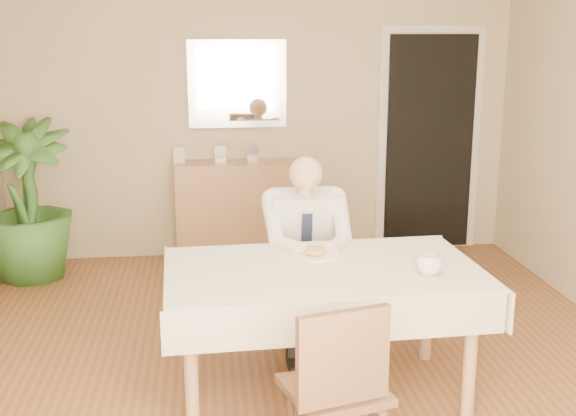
{
  "coord_description": "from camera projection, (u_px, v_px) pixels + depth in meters",
  "views": [
    {
      "loc": [
        -0.49,
        -3.91,
        2.01
      ],
      "look_at": [
        0.0,
        0.35,
        0.95
      ],
      "focal_mm": 45.0,
      "sensor_mm": 36.0,
      "label": 1
    }
  ],
  "objects": [
    {
      "name": "sideboard",
      "position": [
        240.0,
        211.0,
        6.41
      ],
      "size": [
        1.12,
        0.42,
        0.88
      ],
      "primitive_type": "cube",
      "rotation": [
        0.0,
        0.0,
        -0.04
      ],
      "color": "tan",
      "rests_on": "ground"
    },
    {
      "name": "seated_man",
      "position": [
        308.0,
        247.0,
        4.51
      ],
      "size": [
        0.48,
        0.72,
        1.24
      ],
      "color": "white",
      "rests_on": "ground"
    },
    {
      "name": "knife",
      "position": [
        323.0,
        255.0,
        4.06
      ],
      "size": [
        0.01,
        0.13,
        0.01
      ],
      "primitive_type": "cylinder",
      "rotation": [
        1.57,
        0.0,
        0.0
      ],
      "color": "silver",
      "rests_on": "dining_table"
    },
    {
      "name": "potted_palm",
      "position": [
        27.0,
        201.0,
        5.88
      ],
      "size": [
        0.83,
        0.83,
        1.31
      ],
      "primitive_type": "imported",
      "rotation": [
        0.0,
        0.0,
        -0.14
      ],
      "color": "#29541F",
      "rests_on": "ground"
    },
    {
      "name": "coffee_mug",
      "position": [
        429.0,
        265.0,
        3.8
      ],
      "size": [
        0.17,
        0.17,
        0.11
      ],
      "primitive_type": "imported",
      "rotation": [
        0.0,
        0.0,
        0.28
      ],
      "color": "white",
      "rests_on": "dining_table"
    },
    {
      "name": "food",
      "position": [
        315.0,
        251.0,
        4.12
      ],
      "size": [
        0.14,
        0.14,
        0.06
      ],
      "primitive_type": "ellipsoid",
      "color": "olive",
      "rests_on": "dining_table"
    },
    {
      "name": "dining_table",
      "position": [
        323.0,
        282.0,
        3.95
      ],
      "size": [
        1.76,
        1.09,
        0.75
      ],
      "rotation": [
        0.0,
        0.0,
        0.04
      ],
      "color": "tan",
      "rests_on": "ground"
    },
    {
      "name": "plate",
      "position": [
        315.0,
        255.0,
        4.12
      ],
      "size": [
        0.26,
        0.26,
        0.02
      ],
      "primitive_type": "cylinder",
      "color": "white",
      "rests_on": "dining_table"
    },
    {
      "name": "chair_far",
      "position": [
        301.0,
        264.0,
        4.84
      ],
      "size": [
        0.43,
        0.43,
        0.86
      ],
      "rotation": [
        0.0,
        0.0,
        0.06
      ],
      "color": "#462D1C",
      "rests_on": "ground"
    },
    {
      "name": "room",
      "position": [
        295.0,
        162.0,
        3.99
      ],
      "size": [
        5.0,
        5.02,
        2.6
      ],
      "color": "brown",
      "rests_on": "ground"
    },
    {
      "name": "doorway",
      "position": [
        429.0,
        143.0,
        6.61
      ],
      "size": [
        0.96,
        0.07,
        2.1
      ],
      "color": "silver",
      "rests_on": "ground"
    },
    {
      "name": "mirror",
      "position": [
        237.0,
        84.0,
        6.29
      ],
      "size": [
        0.86,
        0.04,
        0.76
      ],
      "color": "silver",
      "rests_on": "room"
    },
    {
      "name": "chair_near",
      "position": [
        338.0,
        384.0,
        3.16
      ],
      "size": [
        0.51,
        0.52,
        0.89
      ],
      "rotation": [
        0.0,
        0.0,
        0.26
      ],
      "color": "#462D1C",
      "rests_on": "ground"
    },
    {
      "name": "photo_frame_left",
      "position": [
        179.0,
        155.0,
        6.24
      ],
      "size": [
        0.1,
        0.02,
        0.14
      ],
      "primitive_type": "cube",
      "color": "silver",
      "rests_on": "sideboard"
    },
    {
      "name": "photo_frame_right",
      "position": [
        252.0,
        153.0,
        6.37
      ],
      "size": [
        0.1,
        0.02,
        0.14
      ],
      "primitive_type": "cube",
      "color": "silver",
      "rests_on": "sideboard"
    },
    {
      "name": "fork",
      "position": [
        309.0,
        255.0,
        4.05
      ],
      "size": [
        0.01,
        0.13,
        0.01
      ],
      "primitive_type": "cylinder",
      "rotation": [
        1.57,
        0.0,
        0.0
      ],
      "color": "silver",
      "rests_on": "dining_table"
    },
    {
      "name": "window",
      "position": [
        437.0,
        294.0,
        1.57
      ],
      "size": [
        1.34,
        0.04,
        1.44
      ],
      "color": "silver",
      "rests_on": "room"
    },
    {
      "name": "photo_frame_center",
      "position": [
        220.0,
        154.0,
        6.31
      ],
      "size": [
        0.1,
        0.02,
        0.14
      ],
      "primitive_type": "cube",
      "color": "silver",
      "rests_on": "sideboard"
    }
  ]
}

